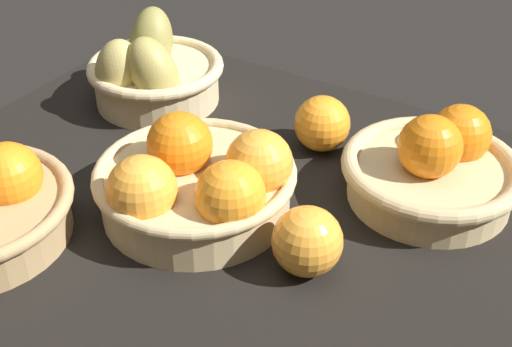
{
  "coord_description": "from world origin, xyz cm",
  "views": [
    {
      "loc": [
        -40.49,
        57.87,
        56.25
      ],
      "look_at": [
        -3.89,
        -2.61,
        7.0
      ],
      "focal_mm": 48.85,
      "sensor_mm": 36.0,
      "label": 1
    }
  ],
  "objects_px": {
    "basket_near_right_pears": "(152,73)",
    "basket_center": "(198,182)",
    "loose_orange_back_gap": "(322,124)",
    "basket_near_left": "(434,168)",
    "loose_orange_front_gap": "(307,241)"
  },
  "relations": [
    {
      "from": "basket_near_right_pears",
      "to": "basket_center",
      "type": "relative_size",
      "value": 0.85
    },
    {
      "from": "basket_near_right_pears",
      "to": "basket_center",
      "type": "height_order",
      "value": "basket_near_right_pears"
    },
    {
      "from": "basket_near_right_pears",
      "to": "loose_orange_back_gap",
      "type": "xyz_separation_m",
      "value": [
        -0.28,
        -0.02,
        -0.01
      ]
    },
    {
      "from": "basket_near_left",
      "to": "loose_orange_front_gap",
      "type": "distance_m",
      "value": 0.22
    },
    {
      "from": "basket_center",
      "to": "loose_orange_front_gap",
      "type": "height_order",
      "value": "basket_center"
    },
    {
      "from": "basket_center",
      "to": "loose_orange_front_gap",
      "type": "distance_m",
      "value": 0.16
    },
    {
      "from": "basket_center",
      "to": "basket_near_left",
      "type": "bearing_deg",
      "value": -141.42
    },
    {
      "from": "basket_near_left",
      "to": "basket_near_right_pears",
      "type": "bearing_deg",
      "value": -1.58
    },
    {
      "from": "basket_near_right_pears",
      "to": "loose_orange_front_gap",
      "type": "distance_m",
      "value": 0.44
    },
    {
      "from": "basket_center",
      "to": "loose_orange_front_gap",
      "type": "relative_size",
      "value": 3.12
    },
    {
      "from": "basket_near_left",
      "to": "loose_orange_back_gap",
      "type": "distance_m",
      "value": 0.17
    },
    {
      "from": "loose_orange_back_gap",
      "to": "loose_orange_front_gap",
      "type": "bearing_deg",
      "value": 113.04
    },
    {
      "from": "basket_near_left",
      "to": "basket_center",
      "type": "height_order",
      "value": "basket_center"
    },
    {
      "from": "basket_near_left",
      "to": "loose_orange_back_gap",
      "type": "bearing_deg",
      "value": -9.56
    },
    {
      "from": "basket_center",
      "to": "loose_orange_back_gap",
      "type": "xyz_separation_m",
      "value": [
        -0.06,
        -0.21,
        -0.01
      ]
    }
  ]
}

